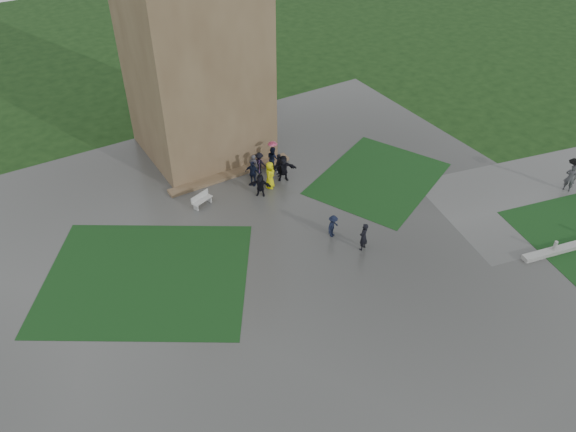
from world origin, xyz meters
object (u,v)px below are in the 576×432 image
pedestrian_near (364,237)px  pedestrian_path (573,171)px  tower (192,28)px  bench (201,200)px  pedestrian_mid (333,226)px

pedestrian_near → pedestrian_path: pedestrian_path is taller
pedestrian_near → tower: bearing=-100.5°
tower → pedestrian_path: tower is taller
pedestrian_near → bench: bearing=-76.6°
tower → bench: bearing=-115.6°
tower → pedestrian_path: size_ratio=7.49×
tower → pedestrian_path: (18.38, -17.57, -7.52)m
pedestrian_mid → pedestrian_near: (0.83, -1.87, 0.16)m
tower → pedestrian_mid: 15.89m
pedestrian_near → pedestrian_mid: bearing=-88.2°
bench → pedestrian_mid: (5.41, -6.89, 0.30)m
pedestrian_mid → bench: bearing=104.5°
bench → pedestrian_path: (21.50, -11.07, 1.03)m
pedestrian_near → pedestrian_path: (15.26, -2.30, 0.56)m
pedestrian_near → pedestrian_path: size_ratio=0.75×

